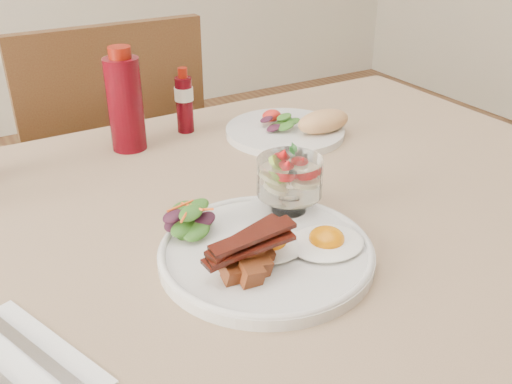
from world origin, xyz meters
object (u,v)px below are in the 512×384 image
at_px(main_plate, 266,254).
at_px(chair_far, 112,178).
at_px(ketchup_bottle, 125,102).
at_px(fruit_cup, 289,177).
at_px(table, 234,263).
at_px(second_plate, 294,128).
at_px(hot_sauce_bottle, 184,101).

bearing_deg(main_plate, chair_far, 88.69).
relative_size(main_plate, ketchup_bottle, 1.48).
distance_m(main_plate, fruit_cup, 0.12).
bearing_deg(table, second_plate, 40.00).
relative_size(table, ketchup_bottle, 7.05).
xyz_separation_m(fruit_cup, ketchup_bottle, (-0.11, 0.37, 0.02)).
distance_m(second_plate, hot_sauce_bottle, 0.22).
bearing_deg(main_plate, second_plate, 51.39).
bearing_deg(fruit_cup, chair_far, 95.01).
xyz_separation_m(fruit_cup, second_plate, (0.18, 0.26, -0.05)).
height_order(fruit_cup, ketchup_bottle, ketchup_bottle).
bearing_deg(second_plate, main_plate, -128.61).
relative_size(main_plate, fruit_cup, 2.96).
bearing_deg(hot_sauce_bottle, fruit_cup, -91.80).
bearing_deg(main_plate, hot_sauce_bottle, 78.56).
relative_size(chair_far, second_plate, 4.00).
bearing_deg(table, fruit_cup, -40.77).
distance_m(main_plate, second_plate, 0.43).
xyz_separation_m(chair_far, ketchup_bottle, (-0.05, -0.35, 0.32)).
distance_m(table, ketchup_bottle, 0.36).
relative_size(table, chair_far, 1.43).
relative_size(table, second_plate, 5.72).
distance_m(chair_far, second_plate, 0.57).
distance_m(main_plate, hot_sauce_bottle, 0.47).
xyz_separation_m(table, main_plate, (-0.02, -0.12, 0.10)).
height_order(table, main_plate, main_plate).
height_order(table, chair_far, chair_far).
distance_m(chair_far, ketchup_bottle, 0.48).
bearing_deg(ketchup_bottle, fruit_cup, -72.99).
xyz_separation_m(table, hot_sauce_bottle, (0.08, 0.34, 0.15)).
height_order(chair_far, fruit_cup, chair_far).
height_order(main_plate, hot_sauce_bottle, hot_sauce_bottle).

